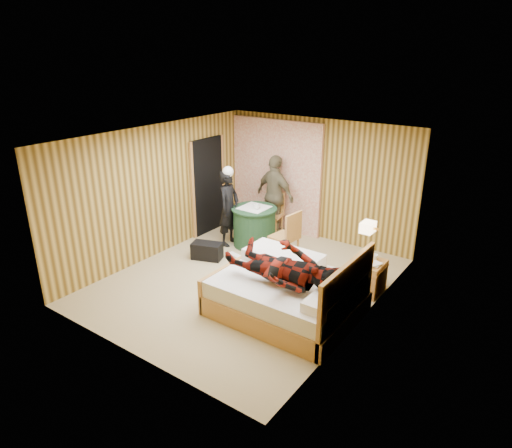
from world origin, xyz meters
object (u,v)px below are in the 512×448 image
Objects in this scene: wall_lamp at (368,227)px; man_on_bed at (284,259)px; nightstand at (370,277)px; woman_standing at (229,208)px; man_at_table at (275,195)px; bed at (289,293)px; chair_near at (288,233)px; chair_far at (273,210)px; duffel_bag at (207,251)px; round_table at (254,226)px.

man_on_bed is (-0.77, -1.11, -0.31)m from wall_lamp.
woman_standing reaches higher than nightstand.
woman_standing is at bearing 77.81° from man_at_table.
man_on_bed is (0.03, -0.23, 0.67)m from bed.
chair_near is 0.57× the size of man_on_bed.
bed is 1.51m from nightstand.
nightstand is at bearing 166.89° from man_at_table.
bed is 2.86m from woman_standing.
chair_far is 0.53× the size of man_on_bed.
bed reaches higher than duffel_bag.
round_table is (-2.73, 0.90, -0.89)m from wall_lamp.
wall_lamp is 0.15× the size of man_on_bed.
chair_near is at bearing 10.22° from duffel_bag.
man_at_table is 0.97× the size of man_on_bed.
duffel_bag is 0.32× the size of man_on_bed.
woman_standing is at bearing 175.81° from nightstand.
round_table is at bearing 137.18° from bed.
bed is 3.67× the size of duffel_bag.
man_on_bed is at bearing -115.47° from nightstand.
duffel_bag is 1.03m from woman_standing.
man_at_table is at bearing 155.11° from nightstand.
bed is at bearing -130.94° from woman_standing.
round_table is 1.05m from chair_near.
woman_standing reaches higher than duffel_bag.
chair_near is at bearing 119.39° from man_on_bed.
chair_near is 1.45m from woman_standing.
man_at_table is at bearing -32.07° from woman_standing.
chair_near is (-0.94, 1.48, 0.26)m from bed.
man_at_table reaches higher than nightstand.
nightstand is (-0.04, 0.42, -1.02)m from wall_lamp.
wall_lamp is 0.17× the size of woman_standing.
round_table is at bearing -100.55° from chair_near.
chair_near is 1.48m from man_at_table.
wall_lamp is at bearing -16.42° from duffel_bag.
man_at_table is at bearing 90.00° from round_table.
man_at_table reaches higher than round_table.
man_at_table is at bearing 63.18° from chair_far.
bed is at bearing 97.11° from man_on_bed.
man_on_bed is at bearing -134.34° from woman_standing.
chair_near reaches higher than chair_far.
man_at_table is at bearing 148.58° from wall_lamp.
bed is at bearing -62.20° from chair_far.
duffel_bag is at bearing 90.98° from man_at_table.
wall_lamp is at bearing -40.54° from chair_far.
woman_standing reaches higher than wall_lamp.
man_at_table is (0.45, 1.02, 0.08)m from woman_standing.
bed is at bearing 38.62° from chair_near.
bed is 0.71m from man_on_bed.
chair_far is 0.92× the size of chair_near.
nightstand is 0.99× the size of duffel_bag.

